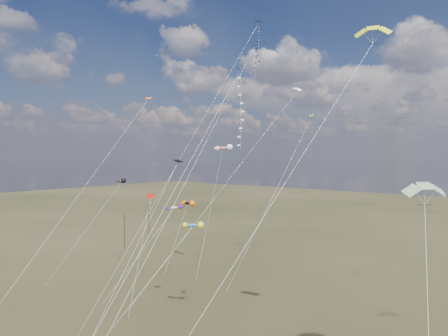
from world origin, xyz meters
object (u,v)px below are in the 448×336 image
Objects in this scene: utility_pole_far at (149,219)px; parafoil_yellow at (372,29)px; novelty_black_orange at (187,203)px; utility_pole_near at (124,230)px; diamond_black_high at (246,62)px.

utility_pole_far is 82.90m from parafoil_yellow.
parafoil_yellow is 49.57m from novelty_black_orange.
diamond_black_high reaches higher than utility_pole_near.
utility_pole_near is 16.12m from utility_pole_far.
diamond_black_high is 3.02× the size of novelty_black_orange.
utility_pole_near is at bearing 175.93° from novelty_black_orange.
diamond_black_high is (43.76, -14.79, 28.20)m from utility_pole_near.
parafoil_yellow reaches higher than utility_pole_far.
utility_pole_near and utility_pole_far have the same top height.
parafoil_yellow reaches higher than novelty_black_orange.
utility_pole_near is 70.74m from parafoil_yellow.
parafoil_yellow is (61.54, -22.26, 26.88)m from utility_pole_near.
parafoil_yellow is (69.54, -36.26, 26.88)m from utility_pole_far.
utility_pole_far is at bearing 150.91° from diamond_black_high.
utility_pole_near is 0.21× the size of diamond_black_high.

